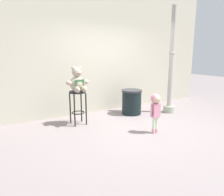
% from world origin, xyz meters
% --- Properties ---
extents(ground_plane, '(24.00, 24.00, 0.00)m').
position_xyz_m(ground_plane, '(0.00, 0.00, 0.00)').
color(ground_plane, gray).
extents(building_wall, '(7.61, 0.30, 3.48)m').
position_xyz_m(building_wall, '(0.00, 2.03, 1.74)').
color(building_wall, beige).
rests_on(building_wall, ground_plane).
extents(bar_stool_with_teddy, '(0.38, 0.38, 0.79)m').
position_xyz_m(bar_stool_with_teddy, '(-1.07, 1.11, 0.56)').
color(bar_stool_with_teddy, black).
rests_on(bar_stool_with_teddy, ground_plane).
extents(teddy_bear, '(0.53, 0.48, 0.57)m').
position_xyz_m(teddy_bear, '(-1.07, 1.09, 1.00)').
color(teddy_bear, tan).
rests_on(teddy_bear, bar_stool_with_teddy).
extents(child_walking, '(0.26, 0.21, 0.83)m').
position_xyz_m(child_walking, '(0.07, -0.26, 0.60)').
color(child_walking, '#DBA4A6').
rests_on(child_walking, ground_plane).
extents(trash_bin, '(0.55, 0.55, 0.67)m').
position_xyz_m(trash_bin, '(0.51, 1.16, 0.34)').
color(trash_bin, black).
rests_on(trash_bin, ground_plane).
extents(lamppost, '(0.31, 0.31, 2.87)m').
position_xyz_m(lamppost, '(1.53, 0.75, 1.14)').
color(lamppost, '#A4AD95').
rests_on(lamppost, ground_plane).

